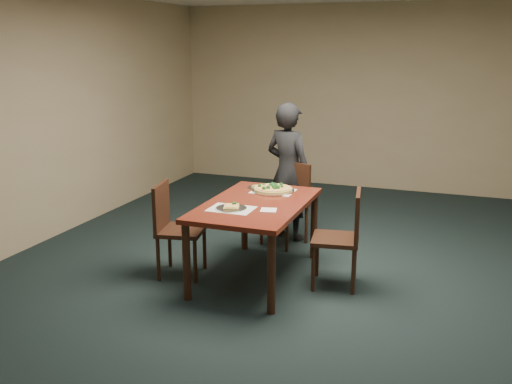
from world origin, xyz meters
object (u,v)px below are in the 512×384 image
(dining_table, at_px, (256,212))
(chair_left, at_px, (173,224))
(chair_right, at_px, (344,233))
(slice_plate_far, at_px, (261,187))
(pizza_pan, at_px, (273,189))
(chair_far, at_px, (289,198))
(diner, at_px, (288,172))
(slice_plate_near, at_px, (231,207))

(dining_table, bearing_deg, chair_left, -164.59)
(dining_table, height_order, chair_right, chair_right)
(slice_plate_far, bearing_deg, dining_table, -75.61)
(chair_left, bearing_deg, slice_plate_far, -51.86)
(dining_table, height_order, pizza_pan, pizza_pan)
(chair_right, height_order, slice_plate_far, chair_right)
(slice_plate_far, bearing_deg, chair_far, 76.79)
(chair_far, bearing_deg, chair_left, -100.55)
(diner, bearing_deg, dining_table, 111.57)
(pizza_pan, bearing_deg, chair_far, 92.29)
(chair_left, height_order, slice_plate_near, chair_left)
(dining_table, xyz_separation_m, chair_left, (-0.77, -0.21, -0.14))
(chair_far, distance_m, chair_left, 1.50)
(chair_far, distance_m, diner, 0.32)
(diner, bearing_deg, chair_far, 128.31)
(pizza_pan, bearing_deg, slice_plate_far, 153.43)
(chair_right, bearing_deg, diner, -150.81)
(chair_far, bearing_deg, slice_plate_near, -75.02)
(pizza_pan, bearing_deg, chair_left, -139.82)
(diner, height_order, slice_plate_near, diner)
(dining_table, xyz_separation_m, slice_plate_far, (-0.14, 0.53, 0.10))
(chair_far, bearing_deg, chair_right, -29.63)
(dining_table, xyz_separation_m, slice_plate_near, (-0.13, -0.29, 0.11))
(chair_right, bearing_deg, chair_far, -148.48)
(diner, xyz_separation_m, slice_plate_near, (-0.07, -1.52, -0.02))
(chair_far, bearing_deg, diner, 129.90)
(chair_left, xyz_separation_m, chair_right, (1.60, 0.30, 0.00))
(chair_far, relative_size, chair_left, 1.00)
(chair_left, bearing_deg, chair_far, -41.96)
(chair_left, height_order, pizza_pan, chair_left)
(dining_table, distance_m, chair_left, 0.81)
(pizza_pan, bearing_deg, dining_table, -92.13)
(chair_far, xyz_separation_m, chair_left, (-0.76, -1.29, 0.00))
(chair_right, bearing_deg, slice_plate_far, -123.46)
(chair_right, xyz_separation_m, diner, (-0.89, 1.15, 0.27))
(chair_left, relative_size, slice_plate_far, 3.25)
(dining_table, height_order, slice_plate_far, slice_plate_far)
(slice_plate_near, bearing_deg, chair_right, 21.06)
(chair_right, bearing_deg, slice_plate_near, -77.65)
(chair_left, bearing_deg, slice_plate_near, -107.75)
(chair_left, bearing_deg, chair_right, -90.76)
(chair_right, distance_m, diner, 1.48)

